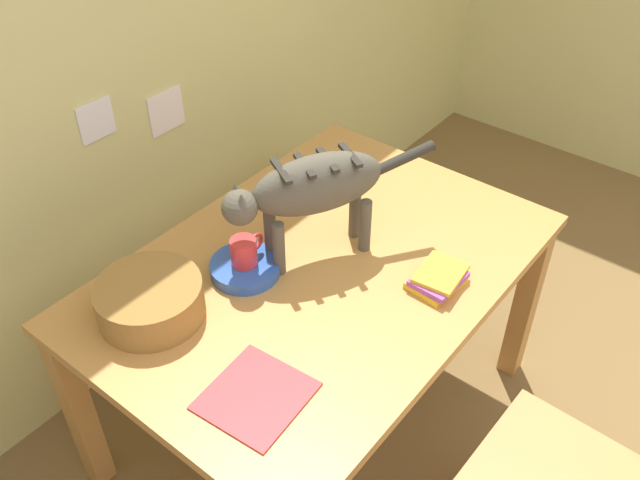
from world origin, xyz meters
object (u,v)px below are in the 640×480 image
cat (312,189)px  coffee_mug (245,251)px  wicker_basket (150,300)px  dining_table (320,286)px  book_stack (438,279)px  magazine (256,396)px  saucer_bowl (245,268)px

cat → coffee_mug: size_ratio=4.95×
cat → wicker_basket: bearing=97.2°
dining_table → book_stack: size_ratio=8.04×
dining_table → wicker_basket: 0.52m
magazine → coffee_mug: bearing=41.4°
dining_table → wicker_basket: wicker_basket is taller
cat → coffee_mug: bearing=89.5°
cat → coffee_mug: cat is taller
dining_table → cat: (0.03, 0.05, 0.33)m
magazine → wicker_basket: size_ratio=0.83×
cat → wicker_basket: 0.54m
saucer_bowl → magazine: (-0.32, -0.33, -0.02)m
dining_table → coffee_mug: size_ratio=11.68×
dining_table → cat: 0.33m
dining_table → saucer_bowl: size_ratio=6.72×
cat → saucer_bowl: size_ratio=2.85×
cat → book_stack: size_ratio=3.40×
wicker_basket → book_stack: bearing=-43.2°
saucer_bowl → coffee_mug: 0.06m
coffee_mug → book_stack: size_ratio=0.69×
coffee_mug → wicker_basket: bearing=164.1°
coffee_mug → cat: bearing=-29.0°
dining_table → coffee_mug: (-0.16, 0.15, 0.16)m
dining_table → wicker_basket: size_ratio=4.75×
magazine → cat: bearing=19.8°
saucer_bowl → dining_table: bearing=-43.9°
dining_table → book_stack: 0.37m
coffee_mug → saucer_bowl: bearing=180.0°
wicker_basket → coffee_mug: bearing=-15.9°
dining_table → cat: cat is taller
saucer_bowl → cat: bearing=-28.5°
book_stack → dining_table: bearing=114.4°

